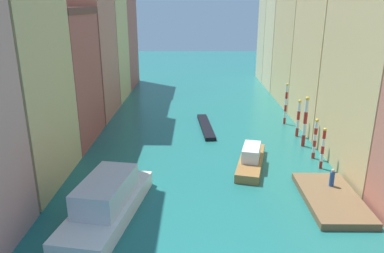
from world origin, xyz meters
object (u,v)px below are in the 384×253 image
at_px(motorboat_0, 251,159).
at_px(mooring_pole_2, 305,121).
at_px(gondola_black, 206,127).
at_px(mooring_pole_3, 298,118).
at_px(waterfront_dock, 331,198).
at_px(person_on_dock, 332,178).
at_px(vaporetto_white, 107,201).
at_px(mooring_pole_1, 315,138).
at_px(mooring_pole_0, 323,148).
at_px(mooring_pole_4, 286,103).

bearing_deg(motorboat_0, mooring_pole_2, 39.29).
bearing_deg(gondola_black, mooring_pole_3, -15.04).
height_order(waterfront_dock, person_on_dock, person_on_dock).
xyz_separation_m(person_on_dock, vaporetto_white, (-16.39, -3.54, -0.06)).
bearing_deg(vaporetto_white, mooring_pole_1, 30.64).
bearing_deg(gondola_black, mooring_pole_0, -48.27).
xyz_separation_m(mooring_pole_2, vaporetto_white, (-16.94, -13.22, -1.54)).
relative_size(person_on_dock, gondola_black, 0.16).
bearing_deg(mooring_pole_3, person_on_dock, -93.23).
relative_size(mooring_pole_4, gondola_black, 0.57).
height_order(mooring_pole_0, gondola_black, mooring_pole_0).
xyz_separation_m(mooring_pole_0, mooring_pole_1, (0.02, 2.26, 0.07)).
xyz_separation_m(person_on_dock, motorboat_0, (-5.47, 4.74, -0.49)).
distance_m(mooring_pole_1, mooring_pole_4, 10.53).
relative_size(vaporetto_white, gondola_black, 1.19).
distance_m(mooring_pole_0, gondola_black, 14.87).
xyz_separation_m(mooring_pole_1, mooring_pole_3, (0.07, 6.10, 0.12)).
xyz_separation_m(mooring_pole_0, gondola_black, (-9.83, 11.02, -1.73)).
height_order(waterfront_dock, mooring_pole_4, mooring_pole_4).
bearing_deg(mooring_pole_2, waterfront_dock, -95.33).
xyz_separation_m(gondola_black, motorboat_0, (3.73, -10.56, 0.47)).
height_order(mooring_pole_3, mooring_pole_4, mooring_pole_4).
bearing_deg(waterfront_dock, person_on_dock, 71.89).
bearing_deg(vaporetto_white, mooring_pole_4, 50.87).
bearing_deg(mooring_pole_4, person_on_dock, -91.24).
relative_size(waterfront_dock, vaporetto_white, 0.71).
relative_size(person_on_dock, mooring_pole_4, 0.28).
height_order(person_on_dock, motorboat_0, person_on_dock).
distance_m(person_on_dock, mooring_pole_4, 17.11).
height_order(mooring_pole_2, motorboat_0, mooring_pole_2).
bearing_deg(mooring_pole_4, mooring_pole_1, -88.49).
relative_size(mooring_pole_0, mooring_pole_3, 0.91).
bearing_deg(mooring_pole_3, motorboat_0, -128.05).
bearing_deg(person_on_dock, mooring_pole_1, 84.36).
distance_m(mooring_pole_1, motorboat_0, 6.51).
bearing_deg(motorboat_0, mooring_pole_0, -4.30).
height_order(mooring_pole_4, motorboat_0, mooring_pole_4).
distance_m(mooring_pole_4, motorboat_0, 13.75).
xyz_separation_m(mooring_pole_3, gondola_black, (-9.92, 2.66, -1.91)).
height_order(person_on_dock, mooring_pole_4, mooring_pole_4).
bearing_deg(mooring_pole_1, gondola_black, 138.35).
xyz_separation_m(mooring_pole_2, motorboat_0, (-6.03, -4.93, -1.98)).
height_order(vaporetto_white, gondola_black, vaporetto_white).
bearing_deg(mooring_pole_0, mooring_pole_4, 91.15).
distance_m(mooring_pole_1, mooring_pole_3, 6.10).
distance_m(waterfront_dock, gondola_black, 18.90).
relative_size(vaporetto_white, motorboat_0, 1.36).
height_order(mooring_pole_1, mooring_pole_2, mooring_pole_2).
bearing_deg(gondola_black, person_on_dock, -58.98).
distance_m(gondola_black, motorboat_0, 11.21).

